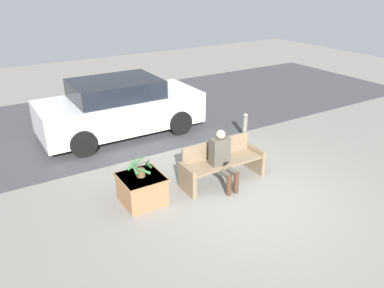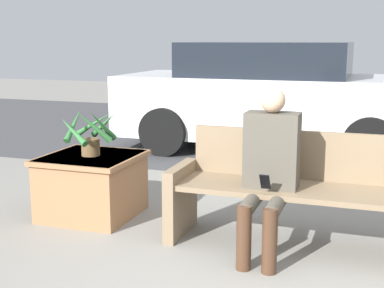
% 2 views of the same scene
% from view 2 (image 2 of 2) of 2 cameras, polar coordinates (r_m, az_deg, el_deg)
% --- Properties ---
extents(road_surface, '(20.00, 6.00, 0.01)m').
position_cam_2_polar(road_surface, '(8.96, 15.35, 0.70)').
color(road_surface, '#424244').
rests_on(road_surface, ground_plane).
extents(bench, '(1.84, 0.57, 0.86)m').
position_cam_2_polar(bench, '(4.15, 10.52, -5.08)').
color(bench, '#7A664C').
rests_on(bench, ground_plane).
extents(person_seated, '(0.40, 0.63, 1.22)m').
position_cam_2_polar(person_seated, '(3.92, 8.22, -2.19)').
color(person_seated, '#4C473D').
rests_on(person_seated, ground_plane).
extents(planter_box, '(0.80, 0.81, 0.55)m').
position_cam_2_polar(planter_box, '(4.86, -10.62, -4.16)').
color(planter_box, '#936642').
rests_on(planter_box, ground_plane).
extents(potted_plant, '(0.49, 0.51, 0.44)m').
position_cam_2_polar(potted_plant, '(4.76, -10.80, 1.17)').
color(potted_plant, brown).
rests_on(potted_plant, planter_box).
extents(parked_car, '(4.30, 1.98, 1.52)m').
position_cam_2_polar(parked_car, '(7.68, 8.58, 4.96)').
color(parked_car, silver).
rests_on(parked_car, ground_plane).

